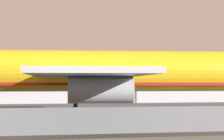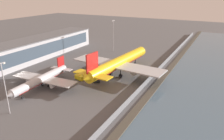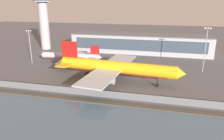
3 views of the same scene
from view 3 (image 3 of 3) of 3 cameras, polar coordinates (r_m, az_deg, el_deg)
ground_plane at (r=97.25m, az=-4.55°, el=-2.79°), size 500.00×500.00×0.00m
shoreline_seawall at (r=79.47m, az=-9.22°, el=-7.56°), size 320.00×3.00×0.50m
perimeter_fence at (r=82.82m, az=-8.05°, el=-5.63°), size 280.00×0.10×2.65m
cargo_jet_yellow at (r=93.97m, az=0.62°, el=0.63°), size 57.45×49.58×16.63m
passenger_jet_silver at (r=125.01m, az=-10.60°, el=3.53°), size 36.91×31.65×10.74m
baggage_tug at (r=103.79m, az=-6.51°, el=-1.05°), size 3.06×3.56×1.80m
ops_van at (r=112.23m, az=-5.34°, el=0.67°), size 3.59×5.59×2.48m
control_tower at (r=167.19m, az=-17.51°, el=13.54°), size 13.42×13.42×42.13m
terminal_building at (r=150.69m, az=7.26°, el=6.91°), size 92.77×17.76×12.62m
apron_light_mast_apron_west at (r=129.58m, az=-20.62°, el=6.19°), size 3.20×0.40×18.88m
apron_light_mast_apron_east at (r=114.79m, az=23.23°, el=5.37°), size 3.20×0.40×22.02m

